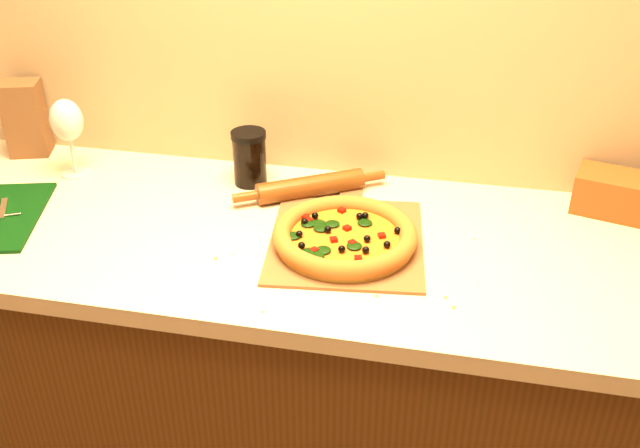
{
  "coord_description": "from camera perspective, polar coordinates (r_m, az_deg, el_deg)",
  "views": [
    {
      "loc": [
        0.33,
        0.11,
        1.72
      ],
      "look_at": [
        0.06,
        1.38,
        0.96
      ],
      "focal_mm": 40.0,
      "sensor_mm": 36.0,
      "label": 1
    }
  ],
  "objects": [
    {
      "name": "wine_glass",
      "position": [
        1.89,
        -19.61,
        7.68
      ],
      "size": [
        0.08,
        0.08,
        0.2
      ],
      "color": "silver",
      "rests_on": "countertop"
    },
    {
      "name": "paper_bag",
      "position": [
        2.08,
        -22.5,
        7.81
      ],
      "size": [
        0.12,
        0.11,
        0.2
      ],
      "primitive_type": "cube",
      "rotation": [
        0.0,
        0.0,
        0.31
      ],
      "color": "brown",
      "rests_on": "countertop"
    },
    {
      "name": "cabinet",
      "position": [
        1.88,
        -1.67,
        -13.09
      ],
      "size": [
        2.8,
        0.65,
        0.86
      ],
      "primitive_type": "cube",
      "color": "#4B2D10",
      "rests_on": "ground"
    },
    {
      "name": "pizza_peel",
      "position": [
        1.57,
        2.15,
        -1.07
      ],
      "size": [
        0.37,
        0.51,
        0.01
      ],
      "rotation": [
        0.0,
        0.0,
        0.12
      ],
      "color": "brown",
      "rests_on": "countertop"
    },
    {
      "name": "countertop",
      "position": [
        1.6,
        -1.91,
        -1.33
      ],
      "size": [
        2.84,
        0.68,
        0.04
      ],
      "primitive_type": "cube",
      "color": "beige",
      "rests_on": "cabinet"
    },
    {
      "name": "pizza",
      "position": [
        1.52,
        2.0,
        -0.99
      ],
      "size": [
        0.31,
        0.31,
        0.04
      ],
      "color": "#B6762D",
      "rests_on": "pizza_peel"
    },
    {
      "name": "rolling_pin",
      "position": [
        1.73,
        -0.76,
        3.03
      ],
      "size": [
        0.34,
        0.22,
        0.05
      ],
      "rotation": [
        0.0,
        0.0,
        0.54
      ],
      "color": "#53240E",
      "rests_on": "countertop"
    },
    {
      "name": "dark_jar",
      "position": [
        1.78,
        -5.66,
        5.32
      ],
      "size": [
        0.09,
        0.09,
        0.14
      ],
      "color": "black",
      "rests_on": "countertop"
    }
  ]
}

